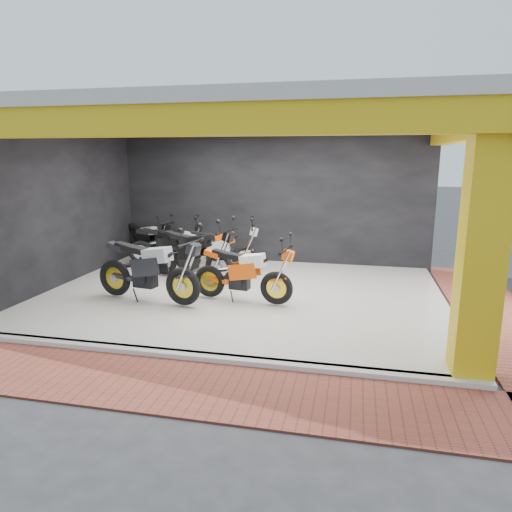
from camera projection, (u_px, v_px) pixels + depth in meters
The scene contains 17 objects.
ground at pixel (213, 333), 7.51m from camera, with size 80.00×80.00×0.00m, color #2D2D30.
showroom_floor at pixel (243, 295), 9.40m from camera, with size 8.00×6.00×0.10m, color white.
showroom_ceiling at pixel (242, 116), 8.64m from camera, with size 8.40×6.40×0.20m, color beige.
back_wall at pixel (271, 199), 12.00m from camera, with size 8.20×0.20×3.50m, color black.
left_wall at pixel (59, 208), 9.90m from camera, with size 0.20×6.20×3.50m, color black.
corner_column at pixel (482, 247), 5.63m from camera, with size 0.50×0.50×3.50m, color gold.
header_beam_front at pixel (184, 120), 5.85m from camera, with size 8.40×0.30×0.40m, color gold.
header_beam_right at pixel (466, 130), 7.87m from camera, with size 0.30×6.40×0.40m, color gold.
floor_kerb at pixel (192, 356), 6.52m from camera, with size 8.00×0.20×0.10m, color white.
paver_front at pixel (170, 385), 5.79m from camera, with size 9.00×1.40×0.03m, color brown.
paver_right at pixel (495, 313), 8.40m from camera, with size 1.40×7.00×0.03m, color brown.
moto_hero at pixel (277, 272), 8.44m from camera, with size 2.13×0.79×1.30m, color #FF560A, non-canonical shape.
moto_row_a at pixel (182, 268), 8.38m from camera, with size 2.42×0.90×1.48m, color black, non-canonical shape.
moto_row_b at pixel (219, 252), 9.91m from camera, with size 2.32×0.86×1.42m, color black, non-canonical shape.
moto_row_c at pixel (245, 245), 10.96m from camera, with size 2.14×0.79×1.31m, color #A6A9AE, non-canonical shape.
moto_row_d at pixel (191, 241), 11.73m from camera, with size 2.03×0.75×1.24m, color black, non-canonical shape.
moto_row_e at pixel (161, 238), 12.30m from camera, with size 1.94×0.72×1.19m, color black, non-canonical shape.
Camera 1 is at (2.21, -6.74, 2.85)m, focal length 32.00 mm.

